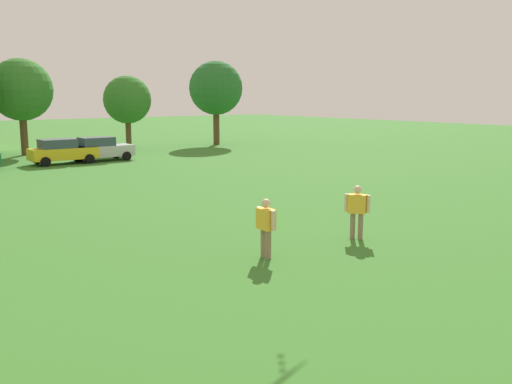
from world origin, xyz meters
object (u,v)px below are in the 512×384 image
Objects in this scene: adult_bystander at (266,223)px; tree_right at (127,100)px; bystander_midfield at (357,207)px; tree_center_right at (21,90)px; parked_car_yellow_3 at (62,151)px; tree_far_right at (216,88)px; parked_car_silver_4 at (100,149)px.

tree_right reaches higher than adult_bystander.
bystander_midfield is 0.24× the size of tree_center_right.
parked_car_yellow_3 is at bearing -31.22° from bystander_midfield.
tree_far_right is (19.36, 32.00, 4.17)m from adult_bystander.
tree_right is at bearing -6.51° from tree_center_right.
tree_right is at bearing 178.98° from tree_far_right.
parked_car_yellow_3 is 0.56× the size of tree_far_right.
tree_far_right is (13.81, 6.20, 4.33)m from parked_car_silver_4.
tree_center_right is at bearing 176.32° from tree_far_right.
bystander_midfield is 33.41m from tree_center_right.
parked_car_yellow_3 is (2.82, 25.67, -0.16)m from adult_bystander.
adult_bystander is at bearing -108.28° from tree_right.
tree_far_right is (15.70, 32.07, 4.15)m from bystander_midfield.
parked_car_yellow_3 is 0.70× the size of tree_right.
tree_right is 0.80× the size of tree_far_right.
parked_car_yellow_3 is at bearing -140.30° from tree_right.
tree_right is 8.80m from tree_far_right.
tree_right is (5.07, 6.36, 3.31)m from parked_car_silver_4.
tree_right is at bearing -45.29° from bystander_midfield.
parked_car_silver_4 is (5.55, 25.80, -0.16)m from adult_bystander.
parked_car_silver_4 is 8.92m from tree_center_right.
parked_car_yellow_3 is at bearing -159.08° from tree_far_right.
tree_center_right is at bearing 113.10° from parked_car_silver_4.
tree_right is at bearing 39.70° from parked_car_yellow_3.
tree_far_right is at bearing -3.68° from tree_center_right.
bystander_midfield is at bearing -102.20° from tree_right.
tree_right is at bearing 51.44° from parked_car_silver_4.
parked_car_silver_4 is 0.59× the size of tree_center_right.
adult_bystander is 37.63m from tree_far_right.
adult_bystander is 0.23× the size of tree_center_right.
adult_bystander is 25.83m from parked_car_yellow_3.
bystander_midfield reaches higher than parked_car_silver_4.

